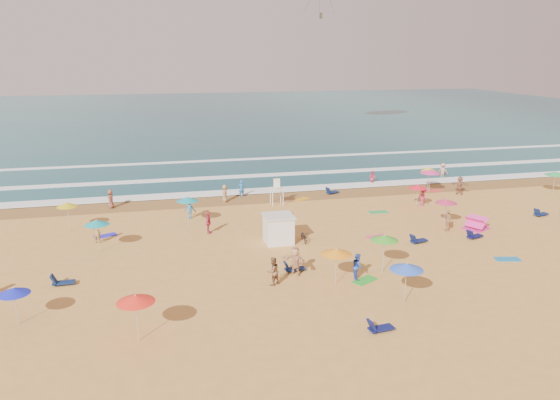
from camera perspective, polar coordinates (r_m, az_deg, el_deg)
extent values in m
plane|color=gold|center=(42.01, 3.15, -3.99)|extent=(220.00, 220.00, 0.00)
cube|color=#0C4756|center=(123.32, -7.98, 8.66)|extent=(220.00, 140.00, 0.18)
plane|color=olive|center=(53.59, -0.60, 0.30)|extent=(220.00, 220.00, 0.00)
cube|color=white|center=(55.93, -1.16, 1.03)|extent=(200.00, 2.20, 0.05)
cube|color=white|center=(62.60, -2.50, 2.56)|extent=(200.00, 1.60, 0.05)
cube|color=white|center=(72.25, -4.00, 4.25)|extent=(200.00, 1.20, 0.05)
cube|color=white|center=(40.76, -0.16, -3.10)|extent=(2.00, 2.00, 2.00)
cube|color=silver|center=(40.43, -0.16, -1.67)|extent=(2.20, 2.20, 0.12)
imported|color=black|center=(41.12, 2.52, -3.81)|extent=(0.62, 1.60, 0.83)
cone|color=#1821D2|center=(31.63, -26.06, -8.52)|extent=(1.61, 1.61, 0.35)
cone|color=yellow|center=(57.77, 15.29, 3.12)|extent=(1.54, 1.54, 0.35)
cone|color=green|center=(60.77, 26.82, 2.51)|extent=(1.97, 1.97, 0.35)
cone|color=#C62C53|center=(46.01, 16.98, -0.10)|extent=(1.78, 1.78, 0.35)
cone|color=#139CA1|center=(40.52, -18.62, -2.23)|extent=(1.75, 1.75, 0.35)
cone|color=#E53281|center=(56.59, 15.43, 2.90)|extent=(2.04, 2.04, 0.35)
cone|color=green|center=(35.67, 10.86, -3.88)|extent=(1.81, 1.81, 0.35)
cone|color=teal|center=(44.90, -9.65, 0.11)|extent=(1.77, 1.77, 0.35)
cone|color=blue|center=(31.62, 13.09, -6.80)|extent=(1.91, 1.91, 0.35)
cone|color=#FF2A1A|center=(27.70, -14.86, -9.94)|extent=(1.89, 1.89, 0.35)
cone|color=red|center=(51.14, 14.20, 1.39)|extent=(1.67, 1.67, 0.35)
cone|color=orange|center=(33.30, 5.90, -5.39)|extent=(1.91, 1.91, 0.35)
cone|color=gold|center=(46.06, -21.36, -0.45)|extent=(1.62, 1.62, 0.35)
cube|color=#0F1F4B|center=(36.27, -21.65, -8.01)|extent=(1.31, 0.59, 0.34)
cube|color=#0E144A|center=(29.08, 10.52, -13.04)|extent=(1.36, 0.72, 0.34)
cube|color=#0E184A|center=(42.17, 14.31, -4.14)|extent=(1.40, 0.86, 0.34)
cube|color=#0E1D48|center=(35.76, 1.57, -7.21)|extent=(1.34, 0.65, 0.34)
cube|color=#0E1146|center=(44.44, 19.69, -3.58)|extent=(1.41, 0.93, 0.34)
cube|color=#101E50|center=(52.62, 25.63, -1.34)|extent=(1.40, 0.86, 0.34)
cube|color=#0F1F4E|center=(55.13, 5.51, 0.83)|extent=(1.41, 0.96, 0.34)
cube|color=#2822D8|center=(44.55, -17.77, -3.57)|extent=(1.90, 1.46, 0.03)
cube|color=green|center=(34.84, 8.84, -8.30)|extent=(1.90, 1.60, 0.03)
cube|color=orange|center=(52.88, 2.30, 0.09)|extent=(1.89, 1.68, 0.03)
cube|color=#EF386A|center=(42.84, 10.12, -3.81)|extent=(1.86, 1.24, 0.03)
cube|color=#CB1952|center=(48.05, 0.39, -1.46)|extent=(1.71, 0.88, 0.03)
cube|color=#1B74AB|center=(40.91, 22.68, -5.72)|extent=(1.84, 1.20, 0.03)
cube|color=green|center=(49.38, 10.24, -1.25)|extent=(1.76, 0.98, 0.03)
cube|color=#E5363B|center=(58.42, 15.87, 0.98)|extent=(1.76, 0.97, 0.03)
imported|color=#9B7747|center=(42.87, -18.58, -3.23)|extent=(0.72, 0.62, 1.65)
imported|color=#BE2F5E|center=(52.24, 14.70, 0.32)|extent=(0.94, 1.21, 1.65)
imported|color=#C83259|center=(43.14, -7.49, -2.36)|extent=(0.66, 1.09, 1.74)
imported|color=#9C6348|center=(57.35, 18.27, 1.46)|extent=(1.68, 1.48, 1.84)
imported|color=#D83654|center=(60.03, 9.64, 2.27)|extent=(0.81, 0.93, 1.64)
imported|color=brown|center=(33.53, -0.74, -7.45)|extent=(1.08, 1.00, 1.78)
imported|color=tan|center=(45.35, 17.11, -2.07)|extent=(0.51, 1.04, 1.71)
imported|color=brown|center=(52.03, -17.28, 0.12)|extent=(0.67, 0.92, 1.74)
imported|color=#A57B4C|center=(51.98, -5.80, 0.70)|extent=(0.61, 0.87, 1.68)
imported|color=tan|center=(34.95, 1.60, -6.38)|extent=(1.56, 1.69, 1.89)
imported|color=blue|center=(53.61, -4.06, 1.19)|extent=(0.69, 0.52, 1.69)
imported|color=#246AA9|center=(47.22, -9.40, -0.92)|extent=(1.26, 1.07, 1.69)
imported|color=tan|center=(64.82, 16.64, 2.90)|extent=(1.38, 1.27, 1.86)
imported|color=blue|center=(34.74, 8.11, -6.87)|extent=(0.77, 0.91, 1.67)
cube|color=#3F3326|center=(90.45, 4.30, 18.67)|extent=(0.40, 0.30, 0.90)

